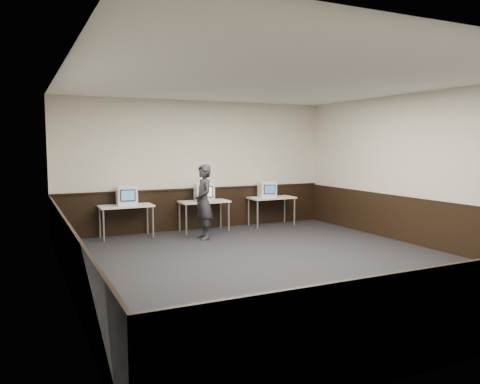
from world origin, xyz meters
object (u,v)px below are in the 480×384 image
desk_right (272,200)px  emac_right (267,189)px  emac_center (204,192)px  person (204,202)px  emac_left (127,195)px  desk_left (126,208)px  desk_center (204,204)px

desk_right → emac_right: emac_right is taller
emac_center → person: bearing=-101.9°
desk_right → emac_right: 0.31m
emac_left → person: size_ratio=0.30×
emac_center → person: person is taller
desk_right → emac_center: size_ratio=2.22×
desk_left → emac_right: bearing=0.1°
desk_center → emac_right: size_ratio=2.39×
desk_center → emac_center: (-0.01, -0.04, 0.29)m
desk_right → emac_center: bearing=-178.9°
desk_left → emac_center: size_ratio=2.22×
emac_left → person: 1.78m
desk_center → desk_right: bearing=0.0°
person → desk_right: bearing=115.4°
person → desk_left: bearing=-116.6°
emac_center → person: size_ratio=0.32×
desk_center → emac_left: bearing=179.5°
desk_left → desk_right: 3.80m
emac_left → emac_right: (3.64, -0.01, -0.02)m
emac_right → person: size_ratio=0.30×
desk_left → desk_right: (3.80, 0.00, 0.00)m
desk_right → emac_right: size_ratio=2.39×
desk_left → person: size_ratio=0.71×
emac_left → desk_left: bearing=-141.3°
desk_right → emac_right: (-0.14, 0.01, 0.28)m
emac_left → desk_right: bearing=4.8°
desk_center → emac_center: 0.30m
desk_left → desk_right: size_ratio=1.00×
desk_center → emac_right: (1.76, 0.01, 0.28)m
emac_left → desk_center: bearing=4.5°
emac_right → person: bearing=-146.2°
desk_left → emac_left: bearing=33.7°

